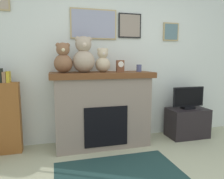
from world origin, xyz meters
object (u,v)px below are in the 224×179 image
at_px(candle_jar, 139,68).
at_px(teddy_bear_tan, 63,59).
at_px(bookshelf, 5,115).
at_px(tv_stand, 187,123).
at_px(television, 188,98).
at_px(teddy_bear_brown, 84,56).
at_px(teddy_bear_cream, 103,61).
at_px(fireplace, 102,109).
at_px(mantel_clock, 120,66).

xyz_separation_m(candle_jar, teddy_bear_tan, (-1.13, -0.00, 0.13)).
xyz_separation_m(bookshelf, candle_jar, (1.93, -0.08, 0.63)).
distance_m(bookshelf, tv_stand, 2.83).
height_order(bookshelf, television, bookshelf).
relative_size(teddy_bear_tan, teddy_bear_brown, 0.82).
distance_m(bookshelf, teddy_bear_cream, 1.55).
xyz_separation_m(bookshelf, teddy_bear_cream, (1.36, -0.08, 0.73)).
height_order(television, teddy_bear_tan, teddy_bear_tan).
bearing_deg(candle_jar, fireplace, 178.25).
height_order(bookshelf, candle_jar, candle_jar).
bearing_deg(teddy_bear_cream, teddy_bear_tan, -179.99).
relative_size(fireplace, television, 2.69).
distance_m(fireplace, bookshelf, 1.35).
relative_size(television, teddy_bear_tan, 1.34).
xyz_separation_m(mantel_clock, teddy_bear_tan, (-0.83, 0.00, 0.10)).
distance_m(bookshelf, candle_jar, 2.03).
relative_size(mantel_clock, teddy_bear_cream, 0.49).
height_order(tv_stand, teddy_bear_tan, teddy_bear_tan).
bearing_deg(teddy_bear_cream, teddy_bear_brown, -179.96).
distance_m(bookshelf, teddy_bear_tan, 1.11).
height_order(bookshelf, teddy_bear_tan, teddy_bear_tan).
height_order(tv_stand, mantel_clock, mantel_clock).
height_order(bookshelf, mantel_clock, mantel_clock).
distance_m(fireplace, candle_jar, 0.84).
bearing_deg(tv_stand, bookshelf, 177.97).
xyz_separation_m(teddy_bear_brown, teddy_bear_cream, (0.28, 0.00, -0.07)).
relative_size(fireplace, teddy_bear_tan, 3.60).
bearing_deg(candle_jar, mantel_clock, -179.77).
xyz_separation_m(fireplace, candle_jar, (0.58, -0.02, 0.60)).
relative_size(bookshelf, teddy_bear_brown, 2.32).
bearing_deg(candle_jar, teddy_bear_brown, -179.96).
xyz_separation_m(tv_stand, candle_jar, (-0.88, 0.02, 0.93)).
bearing_deg(bookshelf, tv_stand, -2.03).
bearing_deg(bookshelf, candle_jar, -2.40).
distance_m(candle_jar, teddy_bear_tan, 1.14).
distance_m(television, teddy_bear_brown, 1.86).
height_order(mantel_clock, teddy_bear_tan, teddy_bear_tan).
bearing_deg(teddy_bear_cream, bookshelf, 176.59).
xyz_separation_m(television, candle_jar, (-0.88, 0.02, 0.51)).
height_order(fireplace, tv_stand, fireplace).
bearing_deg(teddy_bear_brown, television, -0.66).
bearing_deg(teddy_bear_cream, mantel_clock, -0.17).
bearing_deg(teddy_bear_tan, bookshelf, 174.22).
relative_size(candle_jar, teddy_bear_tan, 0.26).
distance_m(bookshelf, mantel_clock, 1.76).
relative_size(bookshelf, mantel_clock, 6.75).
relative_size(candle_jar, teddy_bear_cream, 0.31).
distance_m(mantel_clock, teddy_bear_cream, 0.28).
bearing_deg(teddy_bear_brown, mantel_clock, -0.06).
height_order(bookshelf, teddy_bear_cream, teddy_bear_cream).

